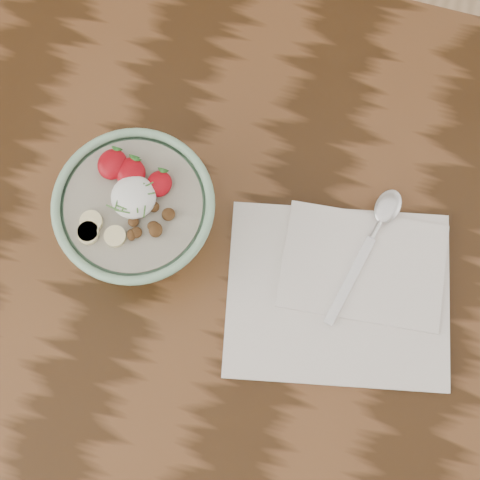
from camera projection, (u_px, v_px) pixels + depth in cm
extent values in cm
cube|color=#331D0C|center=(280.00, 283.00, 88.27)|extent=(160.00, 90.00, 4.00)
cylinder|color=#87B692|center=(145.00, 227.00, 87.48)|extent=(8.46, 8.46, 1.21)
torus|color=#87B692|center=(133.00, 204.00, 77.91)|extent=(19.23, 19.23, 1.11)
cylinder|color=#A19B86|center=(134.00, 206.00, 78.50)|extent=(16.31, 16.31, 1.01)
ellipsoid|color=white|center=(134.00, 197.00, 77.17)|extent=(5.27, 5.27, 2.90)
ellipsoid|color=#9F0711|center=(159.00, 184.00, 77.79)|extent=(2.96, 3.26, 1.63)
cone|color=#286623|center=(162.00, 173.00, 77.81)|extent=(1.40, 1.03, 1.52)
ellipsoid|color=#9F0711|center=(132.00, 174.00, 78.00)|extent=(3.28, 3.60, 1.80)
cone|color=#286623|center=(135.00, 161.00, 78.05)|extent=(1.40, 1.03, 1.52)
ellipsoid|color=#9F0711|center=(112.00, 164.00, 78.22)|extent=(3.51, 3.86, 1.93)
cone|color=#286623|center=(116.00, 151.00, 78.30)|extent=(1.40, 1.03, 1.52)
ellipsoid|color=#9F0711|center=(130.00, 172.00, 78.04)|extent=(3.33, 3.66, 1.83)
cone|color=#286623|center=(134.00, 159.00, 78.10)|extent=(1.40, 1.03, 1.52)
cylinder|color=beige|center=(88.00, 235.00, 76.70)|extent=(2.28, 2.28, 0.70)
cylinder|color=beige|center=(91.00, 222.00, 77.09)|extent=(2.62, 2.62, 0.70)
cylinder|color=beige|center=(88.00, 232.00, 76.79)|extent=(2.44, 2.44, 0.70)
cylinder|color=beige|center=(115.00, 236.00, 76.66)|extent=(2.52, 2.52, 0.70)
cylinder|color=beige|center=(87.00, 231.00, 76.81)|extent=(2.08, 2.08, 0.70)
ellipsoid|color=#573519|center=(154.00, 207.00, 77.48)|extent=(1.81, 1.81, 0.74)
ellipsoid|color=#573519|center=(168.00, 214.00, 77.15)|extent=(2.22, 2.22, 0.89)
ellipsoid|color=#573519|center=(153.00, 226.00, 76.86)|extent=(1.75, 1.62, 1.05)
ellipsoid|color=#573519|center=(136.00, 233.00, 76.69)|extent=(1.71, 1.73, 0.72)
ellipsoid|color=#573519|center=(156.00, 230.00, 76.61)|extent=(2.03, 2.15, 1.23)
ellipsoid|color=#573519|center=(131.00, 235.00, 76.61)|extent=(1.45, 1.67, 0.98)
ellipsoid|color=#573519|center=(133.00, 222.00, 77.05)|extent=(1.64, 1.62, 0.66)
cylinder|color=#457732|center=(123.00, 212.00, 75.72)|extent=(1.73, 0.29, 0.24)
cylinder|color=#457732|center=(148.00, 194.00, 76.23)|extent=(1.65, 0.92, 0.24)
cylinder|color=#457732|center=(124.00, 206.00, 75.87)|extent=(0.41, 1.42, 0.23)
cylinder|color=#457732|center=(130.00, 191.00, 76.32)|extent=(0.71, 1.46, 0.23)
cylinder|color=#457732|center=(144.00, 211.00, 75.72)|extent=(0.46, 1.42, 0.23)
cylinder|color=#457732|center=(137.00, 205.00, 75.90)|extent=(0.86, 1.72, 0.24)
cylinder|color=#457732|center=(113.00, 208.00, 75.83)|extent=(1.62, 0.41, 0.24)
cylinder|color=#457732|center=(121.00, 207.00, 75.85)|extent=(1.43, 0.34, 0.23)
cylinder|color=#457732|center=(116.00, 205.00, 75.93)|extent=(0.25, 1.38, 0.23)
cylinder|color=#457732|center=(140.00, 188.00, 76.40)|extent=(0.72, 1.57, 0.24)
cylinder|color=#457732|center=(146.00, 186.00, 76.48)|extent=(1.40, 1.35, 0.24)
cylinder|color=#457732|center=(121.00, 189.00, 76.37)|extent=(0.61, 1.07, 0.22)
cube|color=white|center=(338.00, 295.00, 85.33)|extent=(32.27, 28.06, 1.09)
cube|color=white|center=(363.00, 266.00, 85.37)|extent=(21.93, 16.10, 0.65)
cube|color=silver|center=(350.00, 280.00, 84.38)|extent=(3.98, 12.50, 0.38)
cylinder|color=silver|center=(377.00, 227.00, 85.90)|extent=(1.48, 3.36, 0.76)
ellipsoid|color=silver|center=(388.00, 206.00, 86.44)|extent=(4.38, 5.63, 1.04)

